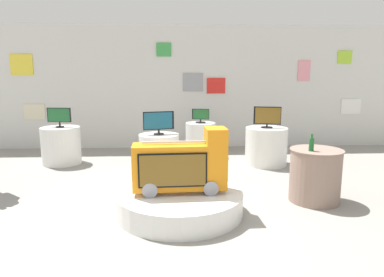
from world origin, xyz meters
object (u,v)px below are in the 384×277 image
object	(u,v)px
main_display_pedestal	(180,202)
tv_on_far_right	(201,116)
display_pedestal_left_rear	(266,146)
tv_on_center_rear	(159,122)
bottle_on_side_table	(311,144)
display_pedestal_center_rear	(159,155)
display_pedestal_far_right	(200,140)
side_table_round	(315,175)
tv_on_left_rear	(267,117)
tv_on_right_rear	(59,116)
display_pedestal_right_rear	(61,145)
novelty_firetruck_tv	(182,166)

from	to	relation	value
main_display_pedestal	tv_on_far_right	xyz separation A→B (m)	(0.53, 3.34, 0.79)
display_pedestal_left_rear	tv_on_center_rear	bearing A→B (deg)	-161.95
display_pedestal_left_rear	bottle_on_side_table	size ratio (longest dim) A/B	3.49
display_pedestal_left_rear	tv_on_far_right	size ratio (longest dim) A/B	2.21
display_pedestal_center_rear	tv_on_center_rear	xyz separation A→B (m)	(-0.00, -0.00, 0.63)
main_display_pedestal	display_pedestal_far_right	xyz separation A→B (m)	(0.53, 3.35, 0.24)
display_pedestal_center_rear	side_table_round	bearing A→B (deg)	-31.55
display_pedestal_far_right	display_pedestal_center_rear	bearing A→B (deg)	-119.94
tv_on_left_rear	display_pedestal_left_rear	bearing A→B (deg)	104.76
display_pedestal_left_rear	display_pedestal_far_right	world-z (taller)	same
display_pedestal_left_rear	tv_on_right_rear	distance (m)	4.37
display_pedestal_far_right	main_display_pedestal	bearing A→B (deg)	-99.02
display_pedestal_left_rear	tv_on_left_rear	bearing A→B (deg)	-75.24
display_pedestal_right_rear	tv_on_right_rear	size ratio (longest dim) A/B	1.60
novelty_firetruck_tv	tv_on_right_rear	distance (m)	3.78
novelty_firetruck_tv	display_pedestal_left_rear	size ratio (longest dim) A/B	1.44
tv_on_center_rear	tv_on_left_rear	bearing A→B (deg)	17.95
side_table_round	tv_on_center_rear	bearing A→B (deg)	148.54
tv_on_center_rear	bottle_on_side_table	xyz separation A→B (m)	(2.23, -1.55, -0.13)
novelty_firetruck_tv	display_pedestal_center_rear	xyz separation A→B (m)	(-0.38, 1.82, -0.27)
display_pedestal_left_rear	tv_on_far_right	distance (m)	1.65
main_display_pedestal	side_table_round	bearing A→B (deg)	10.24
display_pedestal_far_right	tv_on_far_right	xyz separation A→B (m)	(0.00, -0.00, 0.55)
main_display_pedestal	tv_on_center_rear	size ratio (longest dim) A/B	3.04
display_pedestal_left_rear	side_table_round	bearing A→B (deg)	-85.87
tv_on_far_right	bottle_on_side_table	distance (m)	3.37
display_pedestal_left_rear	tv_on_center_rear	distance (m)	2.40
tv_on_left_rear	tv_on_right_rear	xyz separation A→B (m)	(-4.32, 0.29, 0.01)
tv_on_left_rear	tv_on_far_right	bearing A→B (deg)	148.02
tv_on_center_rear	side_table_round	size ratio (longest dim) A/B	0.71
display_pedestal_right_rear	side_table_round	bearing A→B (deg)	-28.76
main_display_pedestal	display_pedestal_center_rear	bearing A→B (deg)	101.06
main_display_pedestal	bottle_on_side_table	distance (m)	2.03
tv_on_center_rear	display_pedestal_far_right	world-z (taller)	tv_on_center_rear
display_pedestal_right_rear	display_pedestal_far_right	distance (m)	3.05
display_pedestal_right_rear	bottle_on_side_table	world-z (taller)	bottle_on_side_table
novelty_firetruck_tv	bottle_on_side_table	size ratio (longest dim) A/B	5.05
display_pedestal_left_rear	tv_on_left_rear	size ratio (longest dim) A/B	1.58
tv_on_left_rear	side_table_round	size ratio (longest dim) A/B	0.69
display_pedestal_center_rear	display_pedestal_far_right	world-z (taller)	same
main_display_pedestal	tv_on_center_rear	bearing A→B (deg)	101.12
display_pedestal_right_rear	tv_on_center_rear	bearing A→B (deg)	-25.57
display_pedestal_center_rear	tv_on_far_right	bearing A→B (deg)	59.98
main_display_pedestal	side_table_round	distance (m)	2.05
side_table_round	display_pedestal_right_rear	bearing A→B (deg)	151.24
bottle_on_side_table	display_pedestal_far_right	bearing A→B (deg)	113.57
display_pedestal_left_rear	display_pedestal_right_rear	world-z (taller)	same
display_pedestal_left_rear	display_pedestal_center_rear	distance (m)	2.32
main_display_pedestal	bottle_on_side_table	world-z (taller)	bottle_on_side_table
tv_on_far_right	side_table_round	xyz separation A→B (m)	(1.47, -2.98, -0.54)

